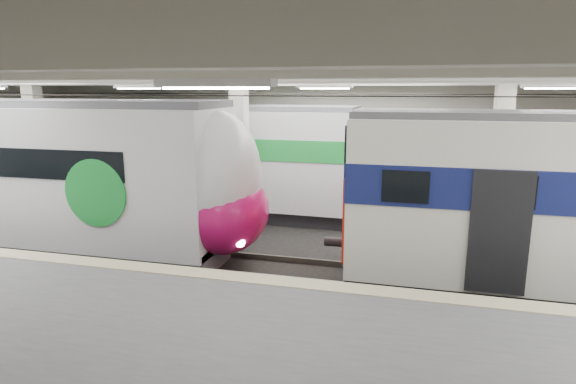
# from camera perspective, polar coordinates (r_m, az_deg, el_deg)

# --- Properties ---
(station_hall) EXTENTS (36.00, 24.00, 5.75)m
(station_hall) POSITION_cam_1_polar(r_m,az_deg,el_deg) (10.65, 0.68, 3.31)
(station_hall) COLOR black
(station_hall) RESTS_ON ground
(modern_emu) EXTENTS (14.23, 2.94, 4.57)m
(modern_emu) POSITION_cam_1_polar(r_m,az_deg,el_deg) (15.93, -25.60, 1.43)
(modern_emu) COLOR silver
(modern_emu) RESTS_ON ground
(far_train) EXTENTS (13.36, 3.04, 4.27)m
(far_train) POSITION_cam_1_polar(r_m,az_deg,el_deg) (19.63, -11.57, 4.08)
(far_train) COLOR silver
(far_train) RESTS_ON ground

